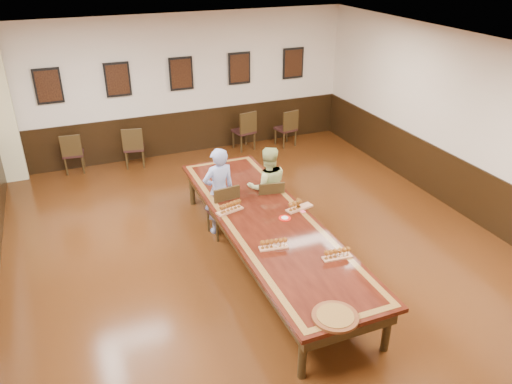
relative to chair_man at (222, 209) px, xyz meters
name	(u,v)px	position (x,y,z in m)	size (l,w,h in m)	color
floor	(268,261)	(0.39, -1.07, -0.50)	(8.00, 10.00, 0.02)	black
ceiling	(270,58)	(0.39, -1.07, 2.72)	(8.00, 10.00, 0.02)	white
wall_back	(181,86)	(0.39, 3.94, 1.11)	(8.00, 0.02, 3.20)	beige
wall_right	(482,133)	(4.40, -1.07, 1.11)	(0.02, 10.00, 3.20)	beige
chair_man	(222,209)	(0.00, 0.00, 0.00)	(0.46, 0.50, 0.98)	black
chair_woman	(269,203)	(0.83, -0.08, -0.02)	(0.44, 0.48, 0.94)	black
spare_chair_a	(73,152)	(-2.16, 3.72, -0.03)	(0.42, 0.46, 0.91)	black
spare_chair_b	(134,146)	(-0.88, 3.53, -0.02)	(0.44, 0.48, 0.94)	black
spare_chair_c	(244,130)	(1.77, 3.57, 0.00)	(0.46, 0.50, 0.97)	black
spare_chair_d	(286,127)	(2.80, 3.39, -0.03)	(0.43, 0.47, 0.93)	black
person_man	(219,191)	(-0.01, 0.10, 0.29)	(0.57, 0.37, 1.56)	#495EB8
person_woman	(267,187)	(0.85, 0.02, 0.25)	(0.73, 0.57, 1.48)	#C1CC7F
pink_phone	(301,211)	(0.99, -1.00, 0.27)	(0.07, 0.14, 0.01)	#FF5478
curtain	(2,114)	(-3.36, 3.75, 0.96)	(0.45, 0.18, 2.90)	beige
wainscoting	(268,234)	(0.39, -1.07, 0.01)	(8.00, 10.00, 1.00)	black
conference_table	(268,228)	(0.39, -1.07, 0.12)	(1.40, 5.00, 0.76)	black
posters	(181,74)	(0.39, 3.87, 1.41)	(6.14, 0.04, 0.74)	black
flight_a	(230,207)	(-0.06, -0.59, 0.34)	(0.47, 0.24, 0.17)	#A76B46
flight_b	(297,205)	(0.95, -0.93, 0.34)	(0.48, 0.24, 0.17)	#A76B46
flight_c	(274,244)	(0.15, -1.81, 0.33)	(0.42, 0.19, 0.15)	#A76B46
flight_d	(337,254)	(0.84, -2.35, 0.33)	(0.42, 0.16, 0.15)	#A76B46
red_plate_grp	(285,218)	(0.64, -1.13, 0.27)	(0.19, 0.19, 0.02)	red
carved_platter	(335,317)	(0.21, -3.38, 0.28)	(0.55, 0.55, 0.04)	#502410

